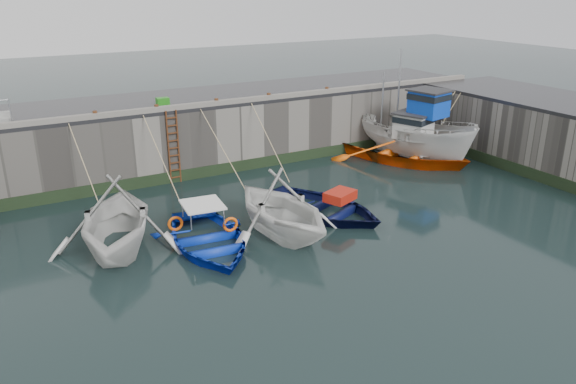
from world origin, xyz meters
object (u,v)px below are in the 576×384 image
boat_near_white (119,248)px  bollard_b (157,108)px  boat_near_navy (322,214)px  bollard_c (216,102)px  boat_near_blue (208,246)px  bollard_e (327,90)px  boat_near_blacktrim (281,234)px  bollard_d (269,96)px  fish_crate (163,101)px  boat_far_white (416,137)px  boat_far_orange (401,149)px  bollard_a (95,114)px  ladder (174,147)px

boat_near_white → bollard_b: (3.27, 5.68, 3.30)m
boat_near_navy → bollard_c: bearing=80.8°
boat_near_blue → bollard_e: size_ratio=17.60×
boat_near_blacktrim → bollard_d: 8.67m
bollard_d → fish_crate: bearing=165.8°
boat_far_white → bollard_b: 12.51m
bollard_b → bollard_e: size_ratio=1.00×
boat_near_navy → bollard_d: bollard_d is taller
boat_far_white → bollard_e: boat_far_white is taller
boat_near_white → boat_far_orange: size_ratio=0.62×
bollard_c → boat_near_blue: bearing=-115.6°
boat_near_blue → bollard_c: (3.32, 6.94, 3.30)m
bollard_b → fish_crate: bearing=61.8°
boat_near_navy → bollard_b: (-4.16, 6.47, 3.30)m
boat_near_navy → bollard_e: bearing=34.3°
boat_near_blue → bollard_b: (0.62, 6.94, 3.30)m
boat_far_orange → bollard_a: size_ratio=30.38×
boat_far_orange → bollard_c: size_ratio=30.38×
boat_near_navy → boat_far_white: boat_far_white is taller
boat_near_navy → bollard_a: 9.85m
bollard_d → boat_near_navy: bearing=-100.0°
boat_far_orange → bollard_c: 9.45m
boat_near_white → bollard_d: size_ratio=18.76×
boat_near_white → bollard_a: bearing=101.6°
ladder → fish_crate: (0.13, 1.51, 1.72)m
boat_near_white → bollard_a: 6.61m
boat_near_blue → bollard_c: bollard_c is taller
boat_near_white → bollard_e: size_ratio=18.76×
bollard_b → bollard_c: same height
boat_far_orange → boat_near_blacktrim: bearing=-173.3°
ladder → boat_near_blacktrim: 7.28m
ladder → boat_far_white: boat_far_white is taller
fish_crate → bollard_d: fish_crate is taller
boat_far_white → boat_far_orange: size_ratio=0.83×
boat_near_blue → bollard_a: bearing=111.3°
fish_crate → bollard_c: bearing=-28.9°
bollard_b → bollard_d: 5.30m
boat_far_white → bollard_c: 9.95m
bollard_c → boat_far_orange: bearing=-15.5°
bollard_d → bollard_e: (3.20, 0.00, 0.00)m
ladder → bollard_b: 1.81m
boat_far_orange → bollard_c: (-8.69, 2.42, 2.82)m
ladder → boat_near_blacktrim: bearing=-78.2°
boat_far_white → bollard_d: boat_far_white is taller
ladder → boat_near_navy: bearing=-59.2°
bollard_c → boat_near_white: bearing=-136.4°
boat_far_white → boat_near_blacktrim: bearing=-168.2°
boat_near_white → boat_far_white: size_ratio=0.74×
ladder → bollard_e: bearing=2.4°
ladder → bollard_e: bollard_e is taller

